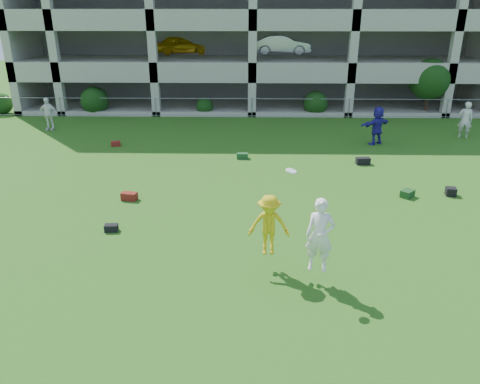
{
  "coord_description": "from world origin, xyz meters",
  "views": [
    {
      "loc": [
        -0.09,
        -9.86,
        6.59
      ],
      "look_at": [
        -0.38,
        3.0,
        1.4
      ],
      "focal_mm": 35.0,
      "sensor_mm": 36.0,
      "label": 1
    }
  ],
  "objects_px": {
    "bystander_e": "(465,120)",
    "frisbee_contest": "(287,229)",
    "bystander_b": "(48,114)",
    "bystander_d": "(377,126)",
    "crate_d": "(451,192)",
    "parking_garage": "(252,12)"
  },
  "relations": [
    {
      "from": "bystander_e",
      "to": "frisbee_contest",
      "type": "height_order",
      "value": "frisbee_contest"
    },
    {
      "from": "crate_d",
      "to": "frisbee_contest",
      "type": "distance_m",
      "value": 8.6
    },
    {
      "from": "bystander_e",
      "to": "frisbee_contest",
      "type": "xyz_separation_m",
      "value": [
        -10.3,
        -13.65,
        0.35
      ]
    },
    {
      "from": "bystander_b",
      "to": "bystander_e",
      "type": "relative_size",
      "value": 0.95
    },
    {
      "from": "bystander_d",
      "to": "parking_garage",
      "type": "distance_m",
      "value": 16.65
    },
    {
      "from": "bystander_d",
      "to": "parking_garage",
      "type": "relative_size",
      "value": 0.06
    },
    {
      "from": "bystander_d",
      "to": "crate_d",
      "type": "height_order",
      "value": "bystander_d"
    },
    {
      "from": "bystander_b",
      "to": "frisbee_contest",
      "type": "relative_size",
      "value": 0.71
    },
    {
      "from": "bystander_b",
      "to": "bystander_d",
      "type": "distance_m",
      "value": 17.74
    },
    {
      "from": "crate_d",
      "to": "bystander_d",
      "type": "bearing_deg",
      "value": 99.24
    },
    {
      "from": "bystander_b",
      "to": "parking_garage",
      "type": "xyz_separation_m",
      "value": [
        11.33,
        12.12,
        5.1
      ]
    },
    {
      "from": "bystander_e",
      "to": "crate_d",
      "type": "bearing_deg",
      "value": 85.46
    },
    {
      "from": "bystander_d",
      "to": "frisbee_contest",
      "type": "xyz_separation_m",
      "value": [
        -5.38,
        -12.33,
        0.35
      ]
    },
    {
      "from": "bystander_d",
      "to": "crate_d",
      "type": "distance_m",
      "value": 6.94
    },
    {
      "from": "bystander_e",
      "to": "parking_garage",
      "type": "relative_size",
      "value": 0.06
    },
    {
      "from": "frisbee_contest",
      "to": "parking_garage",
      "type": "bearing_deg",
      "value": 91.82
    },
    {
      "from": "bystander_d",
      "to": "frisbee_contest",
      "type": "height_order",
      "value": "frisbee_contest"
    },
    {
      "from": "bystander_e",
      "to": "crate_d",
      "type": "relative_size",
      "value": 5.46
    },
    {
      "from": "bystander_b",
      "to": "bystander_d",
      "type": "xyz_separation_m",
      "value": [
        17.57,
        -2.46,
        0.04
      ]
    },
    {
      "from": "bystander_b",
      "to": "frisbee_contest",
      "type": "height_order",
      "value": "frisbee_contest"
    },
    {
      "from": "parking_garage",
      "to": "crate_d",
      "type": "bearing_deg",
      "value": -71.05
    },
    {
      "from": "bystander_e",
      "to": "parking_garage",
      "type": "height_order",
      "value": "parking_garage"
    }
  ]
}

